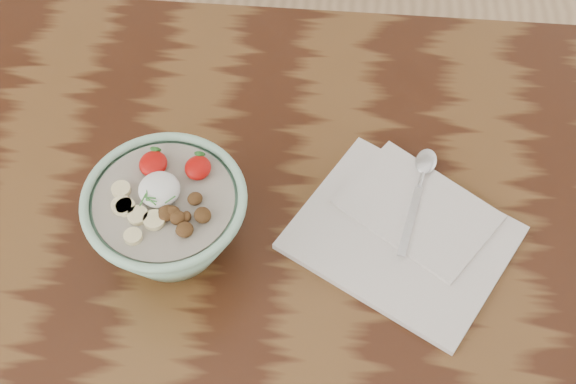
{
  "coord_description": "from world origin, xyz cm",
  "views": [
    {
      "loc": [
        9.51,
        -50.82,
        164.8
      ],
      "look_at": [
        5.14,
        1.68,
        86.73
      ],
      "focal_mm": 50.0,
      "sensor_mm": 36.0,
      "label": 1
    }
  ],
  "objects": [
    {
      "name": "napkin",
      "position": [
        20.21,
        4.18,
        75.67
      ],
      "size": [
        33.16,
        31.29,
        1.61
      ],
      "rotation": [
        0.0,
        0.0,
        -0.52
      ],
      "color": "silver",
      "rests_on": "table"
    },
    {
      "name": "spoon",
      "position": [
        22.34,
        12.35,
        76.99
      ],
      "size": [
        5.76,
        17.49,
        0.92
      ],
      "rotation": [
        0.0,
        0.0,
        -0.22
      ],
      "color": "silver",
      "rests_on": "napkin"
    },
    {
      "name": "table",
      "position": [
        0.0,
        0.0,
        65.7
      ],
      "size": [
        160.0,
        90.0,
        75.0
      ],
      "color": "#381B0E",
      "rests_on": "ground"
    },
    {
      "name": "breakfast_bowl",
      "position": [
        -9.5,
        0.05,
        81.72
      ],
      "size": [
        19.89,
        19.89,
        13.06
      ],
      "rotation": [
        0.0,
        0.0,
        -0.0
      ],
      "color": "#9BD0AF",
      "rests_on": "table"
    }
  ]
}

